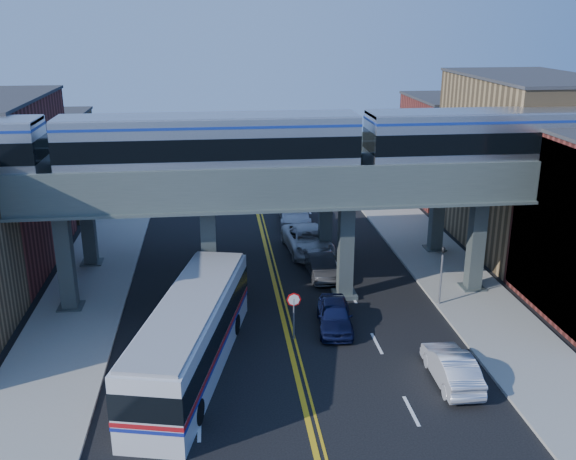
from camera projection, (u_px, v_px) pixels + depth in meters
name	position (u px, v px, depth m)	size (l,w,h in m)	color
ground	(295.00, 369.00, 30.70)	(120.00, 120.00, 0.00)	black
sidewalk_west	(86.00, 294.00, 38.83)	(5.00, 70.00, 0.16)	gray
sidewalk_east	(452.00, 277.00, 41.36)	(5.00, 70.00, 0.16)	gray
building_west_c	(38.00, 164.00, 54.71)	(8.00, 10.00, 8.00)	olive
building_east_b	(523.00, 164.00, 45.90)	(8.00, 14.00, 12.00)	olive
building_east_c	(456.00, 149.00, 58.61)	(8.00, 10.00, 9.00)	maroon
mural_panel	(554.00, 237.00, 34.56)	(0.10, 9.50, 9.50)	teal
elevated_viaduct_near	(278.00, 195.00, 36.18)	(52.00, 3.60, 7.40)	#394240
elevated_viaduct_far	(267.00, 167.00, 42.77)	(52.00, 3.60, 7.40)	#394240
transit_train	(210.00, 145.00, 34.85)	(50.02, 3.14, 3.66)	black
stop_sign	(294.00, 308.00, 33.00)	(0.76, 0.09, 2.63)	slate
traffic_signal	(442.00, 269.00, 36.63)	(0.15, 0.18, 4.10)	slate
transit_bus	(192.00, 336.00, 30.17)	(5.93, 13.58, 3.42)	silver
car_lane_a	(335.00, 315.00, 34.50)	(1.79, 4.45, 1.52)	#0F1437
car_lane_b	(321.00, 265.00, 41.40)	(1.62, 4.66, 1.54)	#333335
car_lane_c	(308.00, 240.00, 45.63)	(2.91, 6.30, 1.75)	silver
car_lane_d	(295.00, 213.00, 52.05)	(2.42, 5.96, 1.73)	silver
car_parked_curb	(452.00, 367.00, 29.42)	(1.61, 4.63, 1.53)	silver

